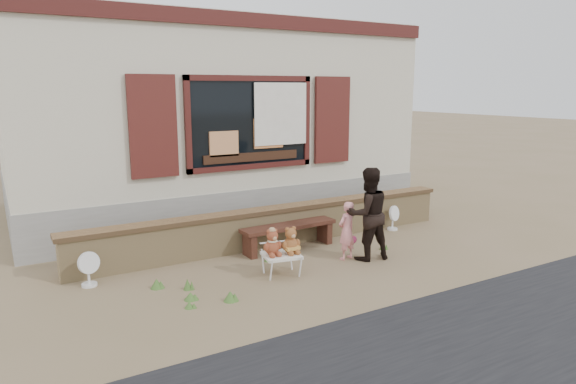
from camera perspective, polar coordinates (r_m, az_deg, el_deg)
ground at (r=8.19m, az=2.13°, el=-7.60°), size 80.00×80.00×0.00m
shopfront at (r=11.80m, az=-9.62°, el=8.03°), size 8.04×5.13×4.00m
brick_wall at (r=8.91m, az=-1.29°, el=-3.71°), size 7.10×0.36×0.67m
bench at (r=8.65m, az=0.09°, el=-4.34°), size 1.72×0.43×0.44m
folding_chair at (r=7.48m, az=-0.74°, el=-7.11°), size 0.59×0.55×0.32m
teddy_bear_left at (r=7.37m, az=-1.78°, el=-5.55°), size 0.33×0.30×0.39m
teddy_bear_right at (r=7.46m, az=0.28°, el=-5.31°), size 0.34×0.31×0.40m
child at (r=8.17m, az=6.53°, el=-4.28°), size 0.38×0.30×0.93m
adult at (r=8.15m, az=8.86°, el=-2.41°), size 0.80×0.67×1.48m
fan_left at (r=7.60m, az=-21.32°, el=-7.95°), size 0.32×0.21×0.50m
fan_right at (r=10.03m, az=11.56°, el=-2.81°), size 0.31×0.20×0.48m
grass_tufts at (r=7.21m, az=-7.24°, el=-9.88°), size 3.93×1.28×0.15m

